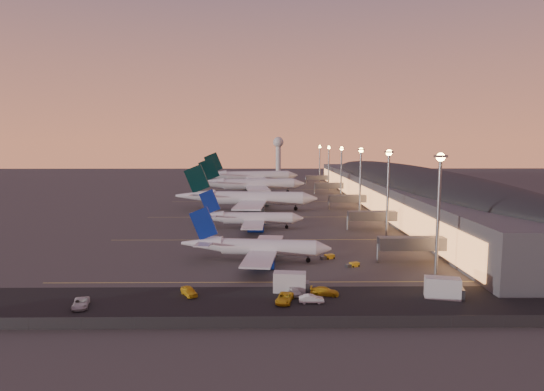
{
  "coord_description": "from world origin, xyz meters",
  "views": [
    {
      "loc": [
        -0.08,
        -133.87,
        28.12
      ],
      "look_at": [
        2.0,
        45.0,
        7.0
      ],
      "focal_mm": 30.0,
      "sensor_mm": 36.0,
      "label": 1
    }
  ],
  "objects": [
    {
      "name": "service_van_b",
      "position": [
        -14.43,
        -52.77,
        0.82
      ],
      "size": [
        4.1,
        5.1,
        1.63
      ],
      "primitive_type": "imported",
      "rotation": [
        0.0,
        0.0,
        0.54
      ],
      "color": "gold",
      "rests_on": "ground"
    },
    {
      "name": "catering_truck_b",
      "position": [
        32.06,
        -54.78,
        1.77
      ],
      "size": [
        7.16,
        4.06,
        3.79
      ],
      "rotation": [
        0.0,
        0.0,
        -0.23
      ],
      "color": "silver",
      "rests_on": "ground"
    },
    {
      "name": "baggage_tug_b",
      "position": [
        14.7,
        -26.71,
        0.47
      ],
      "size": [
        3.71,
        2.64,
        1.03
      ],
      "rotation": [
        0.0,
        0.0,
        0.41
      ],
      "color": "gold",
      "rests_on": "ground"
    },
    {
      "name": "airliner_wide_far",
      "position": [
        -12.05,
        168.2,
        5.53
      ],
      "size": [
        67.06,
        61.78,
        21.49
      ],
      "rotation": [
        0.0,
        0.0,
        0.16
      ],
      "color": "silver",
      "rests_on": "ground"
    },
    {
      "name": "service_van_f",
      "position": [
        10.56,
        -53.04,
        0.77
      ],
      "size": [
        5.61,
        3.07,
        1.54
      ],
      "primitive_type": "imported",
      "rotation": [
        0.0,
        0.0,
        1.39
      ],
      "color": "gold",
      "rests_on": "ground"
    },
    {
      "name": "baggage_tug_a",
      "position": [
        19.44,
        -33.71,
        0.43
      ],
      "size": [
        3.4,
        2.42,
        0.95
      ],
      "rotation": [
        0.0,
        0.0,
        0.41
      ],
      "color": "gold",
      "rests_on": "ground"
    },
    {
      "name": "airliner_narrow_south",
      "position": [
        -2.75,
        -28.38,
        3.33
      ],
      "size": [
        36.1,
        32.46,
        12.89
      ],
      "rotation": [
        0.0,
        0.0,
        -0.12
      ],
      "color": "silver",
      "rests_on": "ground"
    },
    {
      "name": "airliner_wide_near",
      "position": [
        -8.61,
        53.26,
        4.89
      ],
      "size": [
        59.43,
        54.33,
        19.01
      ],
      "rotation": [
        0.0,
        0.0,
        -0.08
      ],
      "color": "silver",
      "rests_on": "ground"
    },
    {
      "name": "fence",
      "position": [
        -0.0,
        -68.0,
        1.0
      ],
      "size": [
        124.0,
        0.12,
        2.0
      ],
      "color": "#2D2D30",
      "rests_on": "ground"
    },
    {
      "name": "terminal_building",
      "position": [
        61.84,
        72.47,
        8.78
      ],
      "size": [
        56.35,
        255.0,
        17.46
      ],
      "color": "#4B4B50",
      "rests_on": "ground"
    },
    {
      "name": "service_van_d",
      "position": [
        3.04,
        -56.57,
        0.77
      ],
      "size": [
        3.73,
        5.96,
        1.54
      ],
      "primitive_type": "imported",
      "rotation": [
        0.0,
        0.0,
        -0.23
      ],
      "color": "gold",
      "rests_on": "ground"
    },
    {
      "name": "lane_markings",
      "position": [
        0.0,
        40.0,
        0.01
      ],
      "size": [
        90.0,
        180.36,
        0.0
      ],
      "color": "#D8C659",
      "rests_on": "ground"
    },
    {
      "name": "service_van_c",
      "position": [
        4.94,
        -52.89,
        0.76
      ],
      "size": [
        3.17,
        4.8,
        1.52
      ],
      "primitive_type": "imported",
      "rotation": [
        0.0,
        0.0,
        0.34
      ],
      "color": "silver",
      "rests_on": "ground"
    },
    {
      "name": "service_van_a",
      "position": [
        -31.92,
        -58.65,
        0.75
      ],
      "size": [
        3.81,
        5.86,
        1.5
      ],
      "primitive_type": "imported",
      "rotation": [
        0.0,
        0.0,
        0.26
      ],
      "color": "silver",
      "rests_on": "ground"
    },
    {
      "name": "radar_tower",
      "position": [
        10.0,
        260.0,
        21.87
      ],
      "size": [
        9.0,
        9.0,
        32.5
      ],
      "color": "silver",
      "rests_on": "ground"
    },
    {
      "name": "service_lane",
      "position": [
        0.0,
        -56.0,
        0.01
      ],
      "size": [
        260.0,
        16.0,
        0.01
      ],
      "color": "black",
      "rests_on": "ground"
    },
    {
      "name": "airliner_wide_mid",
      "position": [
        -9.83,
        113.82,
        5.12
      ],
      "size": [
        62.14,
        56.89,
        19.87
      ],
      "rotation": [
        0.0,
        0.0,
        0.1
      ],
      "color": "silver",
      "rests_on": "ground"
    },
    {
      "name": "service_van_e",
      "position": [
        7.75,
        -56.94,
        0.73
      ],
      "size": [
        4.42,
        1.57,
        1.45
      ],
      "primitive_type": "imported",
      "rotation": [
        0.0,
        0.0,
        1.58
      ],
      "color": "silver",
      "rests_on": "ground"
    },
    {
      "name": "light_masts",
      "position": [
        36.0,
        65.0,
        17.55
      ],
      "size": [
        2.2,
        217.2,
        25.9
      ],
      "color": "slate",
      "rests_on": "ground"
    },
    {
      "name": "ground",
      "position": [
        0.0,
        0.0,
        0.0
      ],
      "size": [
        700.0,
        700.0,
        0.0
      ],
      "primitive_type": "plane",
      "color": "#464340"
    },
    {
      "name": "catering_truck_a",
      "position": [
        4.58,
        -50.91,
        1.76
      ],
      "size": [
        6.92,
        3.28,
        3.76
      ],
      "rotation": [
        0.0,
        0.0,
        -0.11
      ],
      "color": "silver",
      "rests_on": "ground"
    },
    {
      "name": "airliner_narrow_north",
      "position": [
        -6.1,
        12.55,
        3.34
      ],
      "size": [
        36.14,
        32.22,
        12.94
      ],
      "rotation": [
        0.0,
        0.0,
        -0.03
      ],
      "color": "silver",
      "rests_on": "ground"
    }
  ]
}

